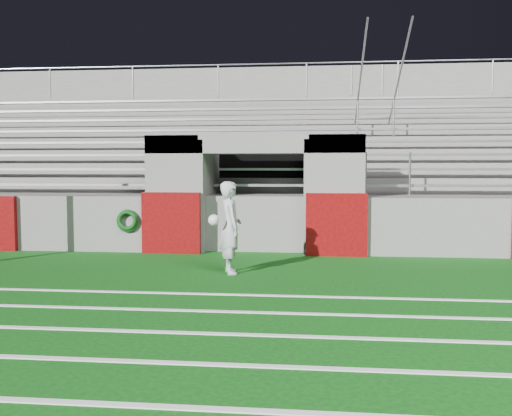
# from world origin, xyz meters

# --- Properties ---
(ground) EXTENTS (90.00, 90.00, 0.00)m
(ground) POSITION_xyz_m (0.00, 0.00, 0.00)
(ground) COLOR #0B460E
(ground) RESTS_ON ground
(field_markings) EXTENTS (28.00, 8.09, 0.01)m
(field_markings) POSITION_xyz_m (0.00, -5.00, 0.01)
(field_markings) COLOR white
(field_markings) RESTS_ON ground
(stadium_structure) EXTENTS (26.00, 8.48, 5.42)m
(stadium_structure) POSITION_xyz_m (0.00, 7.97, 1.49)
(stadium_structure) COLOR #62605D
(stadium_structure) RESTS_ON ground
(goalkeeper_with_ball) EXTENTS (0.64, 0.70, 1.65)m
(goalkeeper_with_ball) POSITION_xyz_m (-0.15, 0.74, 0.83)
(goalkeeper_with_ball) COLOR #AFB3B9
(goalkeeper_with_ball) RESTS_ON ground
(hose_coil) EXTENTS (0.51, 0.14, 0.51)m
(hose_coil) POSITION_xyz_m (-2.79, 2.93, 0.72)
(hose_coil) COLOR #0B3813
(hose_coil) RESTS_ON ground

